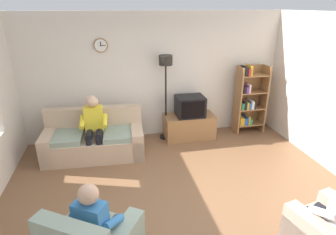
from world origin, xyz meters
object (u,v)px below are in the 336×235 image
(couch, at_px, (95,140))
(person_in_left_armchair, at_px, (97,220))
(floor_lamp, at_px, (166,75))
(bookshelf, at_px, (248,100))
(person_on_couch, at_px, (94,124))
(tv, at_px, (190,106))
(person_in_right_armchair, at_px, (335,210))
(tv_stand, at_px, (189,126))

(couch, relative_size, person_in_left_armchair, 1.74)
(floor_lamp, bearing_deg, person_in_left_armchair, -114.45)
(couch, bearing_deg, bookshelf, 7.33)
(couch, height_order, person_in_left_armchair, person_in_left_armchair)
(person_on_couch, bearing_deg, floor_lamp, 21.19)
(tv, height_order, bookshelf, bookshelf)
(floor_lamp, distance_m, person_in_left_armchair, 3.50)
(tv, xyz_separation_m, person_in_right_armchair, (0.77, -3.37, -0.15))
(tv_stand, xyz_separation_m, person_in_right_armchair, (0.77, -3.40, 0.34))
(couch, relative_size, tv_stand, 1.77)
(couch, xyz_separation_m, person_in_left_armchair, (0.13, -2.61, 0.29))
(couch, xyz_separation_m, person_on_couch, (0.03, -0.11, 0.39))
(couch, xyz_separation_m, person_in_right_armchair, (2.82, -3.02, 0.29))
(person_in_right_armchair, bearing_deg, person_in_left_armchair, 171.36)
(tv_stand, distance_m, person_on_couch, 2.12)
(tv, height_order, person_in_right_armchair, person_in_right_armchair)
(bookshelf, distance_m, person_in_left_armchair, 4.53)
(person_in_left_armchair, bearing_deg, couch, 92.90)
(floor_lamp, relative_size, person_in_left_armchair, 1.65)
(couch, relative_size, floor_lamp, 1.05)
(couch, xyz_separation_m, bookshelf, (3.47, 0.45, 0.46))
(couch, relative_size, person_in_right_armchair, 1.74)
(tv, xyz_separation_m, person_in_left_armchair, (-1.92, -2.97, -0.15))
(bookshelf, bearing_deg, floor_lamp, 179.14)
(bookshelf, bearing_deg, person_in_left_armchair, -137.44)
(tv, bearing_deg, couch, -170.26)
(couch, bearing_deg, tv, 9.74)
(tv, xyz_separation_m, person_on_couch, (-2.02, -0.46, -0.06))
(couch, height_order, tv, tv)
(person_in_left_armchair, relative_size, person_in_right_armchair, 1.00)
(bookshelf, xyz_separation_m, floor_lamp, (-1.93, 0.03, 0.68))
(couch, height_order, tv_stand, couch)
(bookshelf, height_order, person_in_right_armchair, bookshelf)
(tv, relative_size, floor_lamp, 0.32)
(couch, distance_m, tv_stand, 2.08)
(couch, bearing_deg, floor_lamp, 17.18)
(floor_lamp, distance_m, person_in_right_armchair, 3.82)
(person_on_couch, bearing_deg, person_in_left_armchair, -87.61)
(bookshelf, height_order, person_on_couch, bookshelf)
(person_on_couch, xyz_separation_m, person_in_left_armchair, (0.10, -2.50, -0.09))
(floor_lamp, height_order, person_in_right_armchair, floor_lamp)
(bookshelf, bearing_deg, person_in_right_armchair, -100.63)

